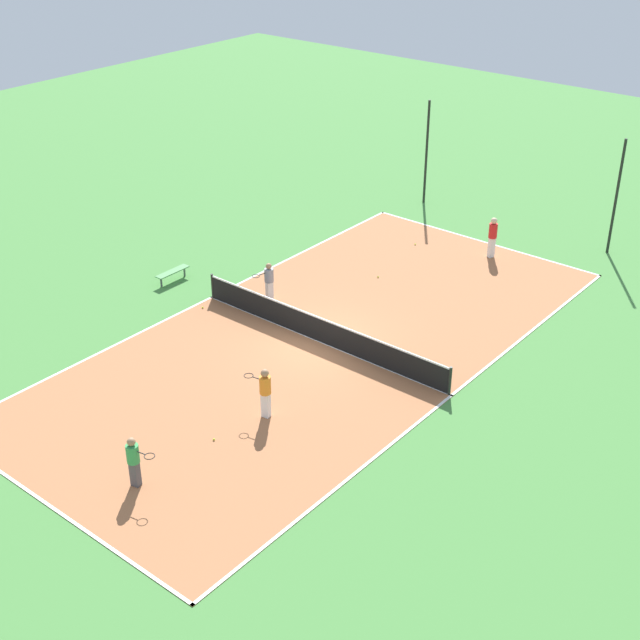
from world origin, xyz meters
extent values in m
plane|color=#47843D|center=(0.00, 0.00, 0.00)|extent=(80.00, 80.00, 0.00)
cube|color=#AD6B42|center=(0.00, 0.00, 0.01)|extent=(11.08, 23.06, 0.02)
cube|color=white|center=(-5.49, 0.00, 0.02)|extent=(0.10, 23.06, 0.00)
cube|color=white|center=(5.49, 0.00, 0.02)|extent=(0.10, 23.06, 0.00)
cube|color=white|center=(0.00, -11.48, 0.02)|extent=(11.08, 0.10, 0.00)
cube|color=white|center=(0.00, 11.48, 0.02)|extent=(11.08, 0.10, 0.00)
cube|color=white|center=(0.00, 0.00, 0.02)|extent=(11.08, 0.10, 0.00)
cylinder|color=black|center=(-5.39, 0.00, 0.54)|extent=(0.10, 0.10, 1.03)
cylinder|color=black|center=(5.39, 0.00, 0.54)|extent=(0.10, 0.10, 1.03)
cube|color=black|center=(0.00, 0.00, 0.51)|extent=(10.78, 0.03, 0.98)
cube|color=white|center=(0.00, 0.00, 0.97)|extent=(10.78, 0.04, 0.06)
cube|color=#4C8C4C|center=(-7.74, 0.06, 0.43)|extent=(0.36, 1.56, 0.04)
cylinder|color=#4C4C51|center=(-7.74, -0.57, 0.21)|extent=(0.08, 0.08, 0.41)
cylinder|color=#4C4C51|center=(-7.74, 0.69, 0.21)|extent=(0.08, 0.08, 0.41)
cube|color=white|center=(-3.61, 1.31, 0.41)|extent=(0.26, 0.29, 0.77)
cylinder|color=gray|center=(-3.61, 1.31, 1.06)|extent=(0.44, 0.44, 0.54)
sphere|color=#A87A56|center=(-3.61, 1.31, 1.44)|extent=(0.23, 0.23, 0.23)
cylinder|color=#262626|center=(-3.68, 1.00, 1.19)|extent=(0.10, 0.28, 0.03)
torus|color=black|center=(-3.75, 0.73, 1.19)|extent=(0.37, 0.37, 0.02)
cube|color=#4C4C51|center=(1.08, -9.41, 0.42)|extent=(0.28, 0.24, 0.80)
cylinder|color=green|center=(1.08, -9.41, 1.10)|extent=(0.42, 0.42, 0.56)
sphere|color=#A87A56|center=(1.08, -9.41, 1.50)|extent=(0.24, 0.24, 0.24)
cylinder|color=#262626|center=(1.39, -9.36, 1.24)|extent=(0.28, 0.08, 0.03)
torus|color=black|center=(1.67, -9.31, 1.24)|extent=(0.35, 0.35, 0.02)
cube|color=white|center=(1.08, 10.25, 0.47)|extent=(0.28, 0.31, 0.90)
cylinder|color=red|center=(1.08, 10.25, 1.24)|extent=(0.47, 0.47, 0.63)
sphere|color=beige|center=(1.08, 10.25, 1.69)|extent=(0.27, 0.27, 0.27)
cube|color=white|center=(1.64, -4.66, 0.45)|extent=(0.28, 0.24, 0.85)
cylinder|color=orange|center=(1.64, -4.66, 1.18)|extent=(0.41, 0.41, 0.60)
sphere|color=#A87A56|center=(1.64, -4.66, 1.60)|extent=(0.26, 0.26, 0.26)
cylinder|color=#262626|center=(1.32, -4.71, 1.32)|extent=(0.28, 0.08, 0.03)
torus|color=black|center=(1.05, -4.76, 1.32)|extent=(0.35, 0.35, 0.02)
sphere|color=#CCE033|center=(-5.09, -0.87, 0.06)|extent=(0.07, 0.07, 0.07)
sphere|color=#CCE033|center=(-1.47, 5.55, 0.06)|extent=(0.07, 0.07, 0.07)
sphere|color=#CCE033|center=(-2.14, 9.26, 0.06)|extent=(0.07, 0.07, 0.07)
sphere|color=#CCE033|center=(1.27, -6.58, 0.06)|extent=(0.07, 0.07, 0.07)
cylinder|color=black|center=(-4.75, 13.90, 2.53)|extent=(0.12, 0.12, 5.06)
cylinder|color=black|center=(4.75, 13.90, 2.53)|extent=(0.12, 0.12, 5.06)
camera|label=1|loc=(17.40, -21.32, 15.95)|focal=50.00mm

